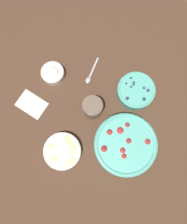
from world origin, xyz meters
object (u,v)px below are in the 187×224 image
at_px(bowl_cream, 53,73).
at_px(bowl_bananas, 63,151).
at_px(bowl_strawberries, 125,145).
at_px(bowl_blueberries, 136,91).
at_px(jar_chocolate, 93,108).

bearing_deg(bowl_cream, bowl_bananas, -68.25).
relative_size(bowl_strawberries, bowl_bananas, 1.65).
distance_m(bowl_bananas, bowl_cream, 0.35).
relative_size(bowl_blueberries, bowl_bananas, 1.06).
bearing_deg(bowl_blueberries, jar_chocolate, -144.22).
xyz_separation_m(bowl_bananas, jar_chocolate, (0.08, 0.21, 0.02)).
bearing_deg(bowl_strawberries, bowl_bananas, -161.30).
relative_size(bowl_cream, jar_chocolate, 0.95).
relative_size(bowl_blueberries, bowl_cream, 1.61).
xyz_separation_m(bowl_strawberries, bowl_cream, (-0.38, 0.24, -0.02)).
relative_size(bowl_blueberries, jar_chocolate, 1.52).
relative_size(bowl_strawberries, bowl_cream, 2.51).
height_order(bowl_blueberries, jar_chocolate, jar_chocolate).
bearing_deg(bowl_blueberries, bowl_cream, -179.94).
xyz_separation_m(bowl_cream, jar_chocolate, (0.21, -0.12, 0.02)).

